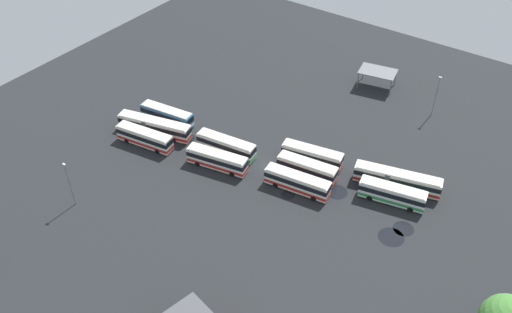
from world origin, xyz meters
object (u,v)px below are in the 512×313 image
(bus_row0_slot2, at_px, (167,115))
(bus_row2_slot2, at_px, (312,156))
(maintenance_shelter, at_px, (378,72))
(bus_row2_slot0, at_px, (297,182))
(bus_row3_slot1, at_px, (392,194))
(bus_row3_slot2, at_px, (397,179))
(lamp_post_far_corner, at_px, (436,95))
(bus_row0_slot1, at_px, (154,126))
(bus_row2_slot1, at_px, (307,169))
(lamp_post_mid_lot, at_px, (69,183))
(bus_row1_slot0, at_px, (217,160))
(bus_row0_slot0, at_px, (145,137))
(bus_row1_slot1, at_px, (226,146))

(bus_row0_slot2, relative_size, bus_row2_slot2, 0.99)
(bus_row2_slot2, distance_m, maintenance_shelter, 30.37)
(bus_row2_slot0, distance_m, bus_row3_slot1, 15.85)
(bus_row3_slot2, relative_size, lamp_post_far_corner, 1.66)
(bus_row2_slot2, bearing_deg, bus_row0_slot2, -168.99)
(bus_row0_slot1, relative_size, bus_row2_slot1, 1.36)
(bus_row2_slot2, relative_size, bus_row3_slot2, 0.76)
(lamp_post_mid_lot, bearing_deg, bus_row2_slot1, 45.47)
(bus_row1_slot0, distance_m, bus_row2_slot2, 17.07)
(bus_row0_slot0, height_order, bus_row1_slot1, same)
(lamp_post_far_corner, bearing_deg, bus_row1_slot0, -123.78)
(bus_row2_slot1, relative_size, bus_row2_slot2, 0.96)
(bus_row2_slot1, relative_size, lamp_post_far_corner, 1.22)
(bus_row0_slot2, bearing_deg, maintenance_shelter, 52.28)
(lamp_post_far_corner, bearing_deg, lamp_post_mid_lot, -123.38)
(bus_row0_slot0, height_order, bus_row2_slot2, same)
(bus_row0_slot0, xyz_separation_m, bus_row0_slot1, (-0.94, 3.63, 0.00))
(maintenance_shelter, bearing_deg, bus_row1_slot1, -108.73)
(bus_row2_slot1, bearing_deg, bus_row0_slot2, -175.90)
(bus_row0_slot1, relative_size, lamp_post_far_corner, 1.66)
(bus_row2_slot1, relative_size, maintenance_shelter, 1.29)
(bus_row0_slot1, xyz_separation_m, maintenance_shelter, (27.43, 40.13, 1.87))
(bus_row1_slot1, height_order, bus_row2_slot2, same)
(lamp_post_mid_lot, bearing_deg, bus_row3_slot1, 35.95)
(maintenance_shelter, bearing_deg, bus_row0_slot2, -127.72)
(bus_row1_slot0, height_order, bus_row1_slot1, same)
(bus_row0_slot1, height_order, lamp_post_mid_lot, lamp_post_mid_lot)
(bus_row0_slot1, height_order, bus_row2_slot1, same)
(bus_row1_slot0, distance_m, lamp_post_far_corner, 45.57)
(bus_row2_slot2, distance_m, lamp_post_mid_lot, 41.76)
(bus_row0_slot2, xyz_separation_m, bus_row3_slot2, (44.88, 8.64, 0.00))
(bus_row2_slot0, height_order, bus_row2_slot1, same)
(bus_row3_slot2, bearing_deg, bus_row0_slot0, -159.39)
(bus_row2_slot1, relative_size, lamp_post_mid_lot, 1.24)
(maintenance_shelter, bearing_deg, bus_row1_slot0, -105.45)
(bus_row2_slot0, xyz_separation_m, bus_row3_slot1, (14.38, 6.66, -0.00))
(bus_row1_slot1, bearing_deg, bus_row0_slot2, 176.86)
(bus_row0_slot1, distance_m, lamp_post_far_corner, 55.51)
(bus_row1_slot0, relative_size, bus_row3_slot2, 0.77)
(bus_row2_slot0, bearing_deg, bus_row3_slot1, 24.84)
(bus_row1_slot1, height_order, bus_row3_slot1, same)
(bus_row0_slot2, xyz_separation_m, bus_row2_slot1, (30.86, 2.21, -0.00))
(bus_row0_slot0, height_order, bus_row0_slot1, same)
(bus_row0_slot2, distance_m, bus_row1_slot1, 15.39)
(bus_row0_slot0, height_order, bus_row1_slot0, same)
(bus_row0_slot0, bearing_deg, bus_row1_slot1, 26.17)
(bus_row0_slot0, bearing_deg, bus_row2_slot2, 25.45)
(bus_row0_slot2, xyz_separation_m, bus_row2_slot2, (29.78, 5.80, 0.00))
(bus_row3_slot1, xyz_separation_m, maintenance_shelter, (-17.86, 31.16, 1.88))
(bus_row0_slot2, bearing_deg, bus_row2_slot0, -3.24)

